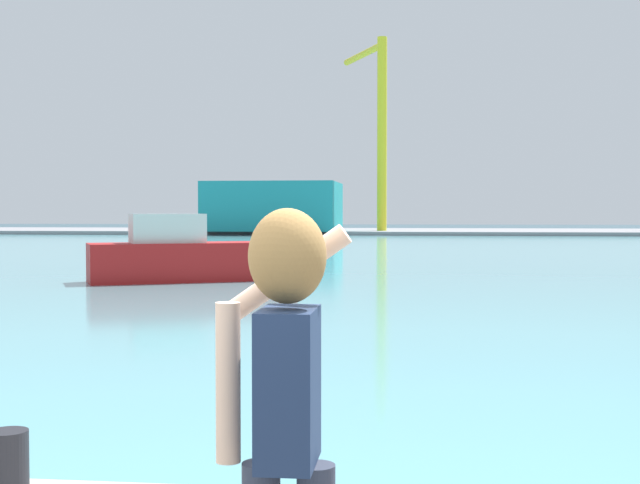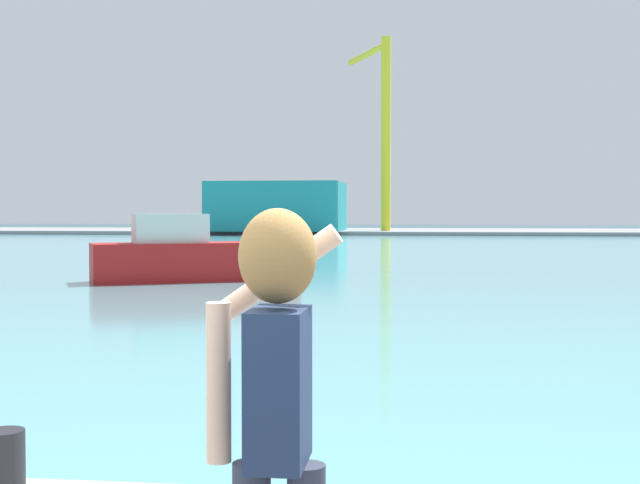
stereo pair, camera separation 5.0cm
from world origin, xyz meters
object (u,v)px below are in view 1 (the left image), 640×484
at_px(harbor_bollard, 8,468).
at_px(boat_moored, 189,256).
at_px(warehouse_left, 274,207).
at_px(port_crane, 378,116).
at_px(person_photographer, 285,396).

relative_size(harbor_bollard, boat_moored, 0.06).
distance_m(harbor_bollard, warehouse_left, 85.60).
height_order(harbor_bollard, port_crane, port_crane).
bearing_deg(port_crane, person_photographer, -87.40).
relative_size(warehouse_left, port_crane, 0.67).
bearing_deg(warehouse_left, person_photographer, -80.36).
bearing_deg(port_crane, warehouse_left, -169.67).
height_order(boat_moored, port_crane, port_crane).
bearing_deg(warehouse_left, port_crane, 10.33).
height_order(person_photographer, warehouse_left, warehouse_left).
relative_size(boat_moored, warehouse_left, 0.52).
relative_size(person_photographer, port_crane, 0.09).
xyz_separation_m(boat_moored, warehouse_left, (-7.46, 61.07, 2.05)).
xyz_separation_m(person_photographer, harbor_bollard, (-1.92, 1.75, -0.84)).
bearing_deg(harbor_bollard, port_crane, 91.38).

